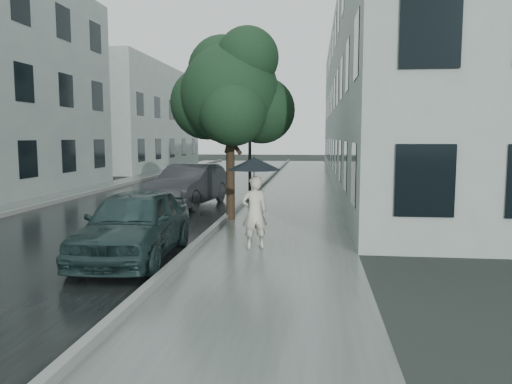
# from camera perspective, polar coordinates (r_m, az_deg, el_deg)

# --- Properties ---
(ground) EXTENTS (120.00, 120.00, 0.00)m
(ground) POSITION_cam_1_polar(r_m,az_deg,el_deg) (9.42, 0.06, -9.02)
(ground) COLOR black
(ground) RESTS_ON ground
(sidewalk) EXTENTS (3.50, 60.00, 0.01)m
(sidewalk) POSITION_cam_1_polar(r_m,az_deg,el_deg) (21.18, 4.49, -0.42)
(sidewalk) COLOR slate
(sidewalk) RESTS_ON ground
(kerb_near) EXTENTS (0.15, 60.00, 0.15)m
(kerb_near) POSITION_cam_1_polar(r_m,az_deg,el_deg) (21.32, -0.42, -0.16)
(kerb_near) COLOR slate
(kerb_near) RESTS_ON ground
(asphalt_road) EXTENTS (6.85, 60.00, 0.00)m
(asphalt_road) POSITION_cam_1_polar(r_m,az_deg,el_deg) (22.04, -9.49, -0.23)
(asphalt_road) COLOR black
(asphalt_road) RESTS_ON ground
(kerb_far) EXTENTS (0.15, 60.00, 0.15)m
(kerb_far) POSITION_cam_1_polar(r_m,az_deg,el_deg) (23.25, -17.81, 0.07)
(kerb_far) COLOR slate
(kerb_far) RESTS_ON ground
(sidewalk_far) EXTENTS (1.70, 60.00, 0.01)m
(sidewalk_far) POSITION_cam_1_polar(r_m,az_deg,el_deg) (23.65, -19.84, -0.07)
(sidewalk_far) COLOR #4C5451
(sidewalk_far) RESTS_ON ground
(building_near) EXTENTS (7.02, 36.00, 9.00)m
(building_near) POSITION_cam_1_polar(r_m,az_deg,el_deg) (28.93, 15.72, 10.10)
(building_near) COLOR #919F9A
(building_near) RESTS_ON ground
(building_far_b) EXTENTS (7.02, 18.00, 8.00)m
(building_far_b) POSITION_cam_1_polar(r_m,az_deg,el_deg) (41.77, -14.24, 8.23)
(building_far_b) COLOR #919F9A
(building_far_b) RESTS_ON ground
(pedestrian) EXTENTS (0.70, 0.59, 1.63)m
(pedestrian) POSITION_cam_1_polar(r_m,az_deg,el_deg) (11.11, -0.18, -2.32)
(pedestrian) COLOR beige
(pedestrian) RESTS_ON sidewalk
(umbrella) EXTENTS (1.30, 1.30, 1.15)m
(umbrella) POSITION_cam_1_polar(r_m,az_deg,el_deg) (11.01, -0.23, 3.26)
(umbrella) COLOR black
(umbrella) RESTS_ON ground
(street_tree) EXTENTS (3.81, 3.46, 5.64)m
(street_tree) POSITION_cam_1_polar(r_m,az_deg,el_deg) (15.09, -2.92, 11.23)
(street_tree) COLOR #332619
(street_tree) RESTS_ON ground
(lamp_post) EXTENTS (0.84, 0.41, 5.19)m
(lamp_post) POSITION_cam_1_polar(r_m,az_deg,el_deg) (19.38, -1.17, 7.76)
(lamp_post) COLOR black
(lamp_post) RESTS_ON ground
(car_near) EXTENTS (1.89, 4.27, 1.43)m
(car_near) POSITION_cam_1_polar(r_m,az_deg,el_deg) (10.54, -13.71, -3.53)
(car_near) COLOR #1B2E2E
(car_near) RESTS_ON ground
(car_far) EXTENTS (2.22, 4.72, 1.50)m
(car_far) POSITION_cam_1_polar(r_m,az_deg,el_deg) (18.18, -7.59, 0.80)
(car_far) COLOR #27292D
(car_far) RESTS_ON ground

